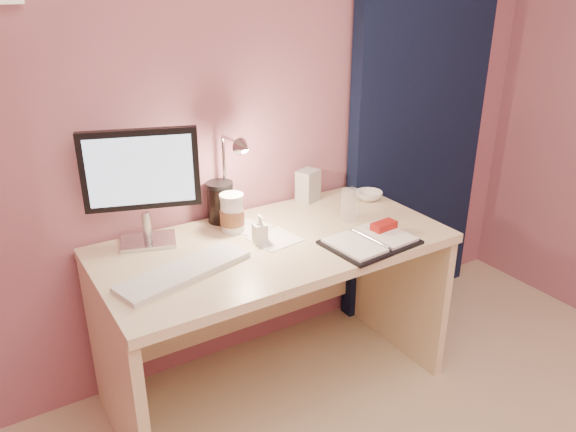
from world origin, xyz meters
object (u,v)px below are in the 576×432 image
desk (266,282)px  coffee_cup (232,214)px  bowl (369,196)px  product_box (308,185)px  keyboard (184,271)px  clear_cup (350,205)px  lotion_bottle (260,229)px  dark_jar (220,204)px  monitor (142,177)px  planner (371,240)px  desk_lamp (233,172)px

desk → coffee_cup: (-0.10, 0.10, 0.30)m
bowl → product_box: (-0.25, 0.14, 0.05)m
keyboard → product_box: bearing=10.2°
clear_cup → lotion_bottle: 0.44m
keyboard → lotion_bottle: 0.37m
coffee_cup → lotion_bottle: 0.16m
bowl → dark_jar: (-0.71, 0.14, 0.06)m
monitor → planner: (0.75, -0.47, -0.26)m
monitor → desk_lamp: monitor is taller
keyboard → coffee_cup: size_ratio=3.10×
product_box → desk_lamp: (-0.43, -0.09, 0.17)m
desk → coffee_cup: bearing=133.7°
desk → clear_cup: clear_cup is taller
keyboard → clear_cup: clear_cup is taller
keyboard → desk: bearing=3.6°
desk → dark_jar: dark_jar is taller
planner → bowl: (0.29, 0.37, 0.01)m
coffee_cup → desk_lamp: desk_lamp is taller
clear_cup → bowl: clear_cup is taller
desk → dark_jar: (-0.09, 0.22, 0.30)m
coffee_cup → desk_lamp: 0.17m
keyboard → product_box: (0.77, 0.36, 0.06)m
monitor → keyboard: size_ratio=0.92×
desk → keyboard: size_ratio=2.77×
monitor → bowl: 1.08m
planner → dark_jar: 0.66m
bowl → desk_lamp: 0.72m
product_box → monitor: bearing=162.9°
monitor → bowl: (1.04, -0.09, -0.26)m
planner → desk_lamp: (-0.39, 0.42, 0.23)m
keyboard → desk_lamp: 0.49m
planner → coffee_cup: (-0.42, 0.39, 0.06)m
monitor → product_box: bearing=21.8°
planner → clear_cup: (0.07, 0.23, 0.06)m
keyboard → planner: (0.73, -0.16, 0.00)m
clear_cup → desk_lamp: (-0.46, 0.19, 0.18)m
dark_jar → desk_lamp: 0.19m
monitor → coffee_cup: 0.40m
planner → dark_jar: bearing=124.1°
lotion_bottle → desk_lamp: size_ratio=0.30×
bowl → planner: bearing=-128.1°
clear_cup → dark_jar: 0.56m
desk → product_box: bearing=31.9°
planner → coffee_cup: coffee_cup is taller
desk → lotion_bottle: size_ratio=12.03×
desk_lamp → clear_cup: bearing=-28.1°
coffee_cup → clear_cup: 0.51m
coffee_cup → product_box: (0.46, 0.12, -0.00)m
clear_cup → desk: bearing=170.9°
coffee_cup → lotion_bottle: (0.05, -0.15, -0.02)m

